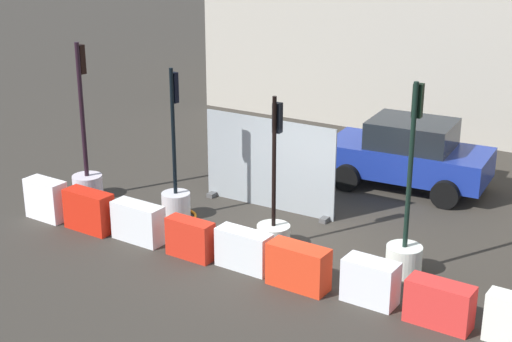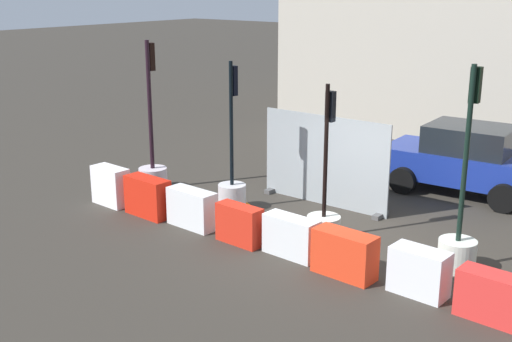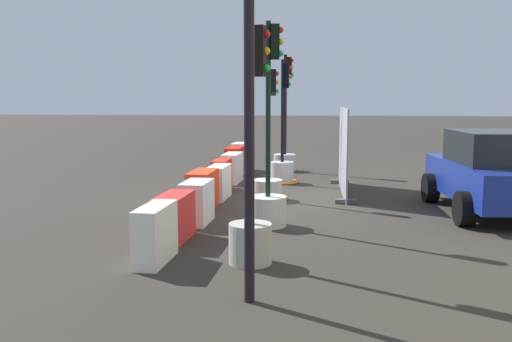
% 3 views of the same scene
% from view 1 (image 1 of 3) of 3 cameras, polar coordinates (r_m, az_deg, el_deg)
% --- Properties ---
extents(ground_plane, '(120.00, 120.00, 0.00)m').
position_cam_1_polar(ground_plane, '(15.82, 1.30, -5.72)').
color(ground_plane, '#322E28').
extents(traffic_light_0, '(0.71, 0.71, 3.73)m').
position_cam_1_polar(traffic_light_0, '(18.67, -12.46, 0.02)').
color(traffic_light_0, silver).
rests_on(traffic_light_0, ground_plane).
extents(traffic_light_1, '(0.91, 0.91, 3.41)m').
position_cam_1_polar(traffic_light_1, '(17.18, -5.97, -1.95)').
color(traffic_light_1, silver).
rests_on(traffic_light_1, ground_plane).
extents(traffic_light_2, '(0.96, 0.96, 3.18)m').
position_cam_1_polar(traffic_light_2, '(15.72, 1.32, -4.20)').
color(traffic_light_2, beige).
rests_on(traffic_light_2, ground_plane).
extents(traffic_light_3, '(0.69, 0.69, 3.74)m').
position_cam_1_polar(traffic_light_3, '(14.80, 11.02, -5.20)').
color(traffic_light_3, silver).
rests_on(traffic_light_3, ground_plane).
extents(construction_barrier_0, '(0.98, 0.47, 0.91)m').
position_cam_1_polar(construction_barrier_0, '(17.69, -15.31, -2.05)').
color(construction_barrier_0, white).
rests_on(construction_barrier_0, ground_plane).
extents(construction_barrier_1, '(1.15, 0.49, 0.88)m').
position_cam_1_polar(construction_barrier_1, '(16.86, -12.30, -2.91)').
color(construction_barrier_1, red).
rests_on(construction_barrier_1, ground_plane).
extents(construction_barrier_2, '(1.17, 0.49, 0.82)m').
position_cam_1_polar(construction_barrier_2, '(16.16, -8.74, -3.80)').
color(construction_barrier_2, silver).
rests_on(construction_barrier_2, ground_plane).
extents(construction_barrier_3, '(1.02, 0.41, 0.79)m').
position_cam_1_polar(construction_barrier_3, '(15.32, -4.91, -5.03)').
color(construction_barrier_3, red).
rests_on(construction_barrier_3, ground_plane).
extents(construction_barrier_4, '(1.13, 0.46, 0.78)m').
position_cam_1_polar(construction_barrier_4, '(14.82, -0.91, -5.87)').
color(construction_barrier_4, silver).
rests_on(construction_barrier_4, ground_plane).
extents(construction_barrier_5, '(1.17, 0.52, 0.82)m').
position_cam_1_polar(construction_barrier_5, '(14.15, 3.17, -7.11)').
color(construction_barrier_5, red).
rests_on(construction_barrier_5, ground_plane).
extents(construction_barrier_6, '(0.99, 0.52, 0.80)m').
position_cam_1_polar(construction_barrier_6, '(13.78, 8.49, -8.13)').
color(construction_barrier_6, silver).
rests_on(construction_barrier_6, ground_plane).
extents(construction_barrier_7, '(1.14, 0.51, 0.77)m').
position_cam_1_polar(construction_barrier_7, '(13.32, 13.45, -9.59)').
color(construction_barrier_7, red).
rests_on(construction_barrier_7, ground_plane).
extents(car_blue_estate, '(4.00, 2.33, 1.71)m').
position_cam_1_polar(car_blue_estate, '(19.21, 11.27, 1.26)').
color(car_blue_estate, navy).
rests_on(car_blue_estate, ground_plane).
extents(site_fence_panel, '(3.33, 0.50, 2.12)m').
position_cam_1_polar(site_fence_panel, '(17.49, 0.96, 0.37)').
color(site_fence_panel, '#90999C').
rests_on(site_fence_panel, ground_plane).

